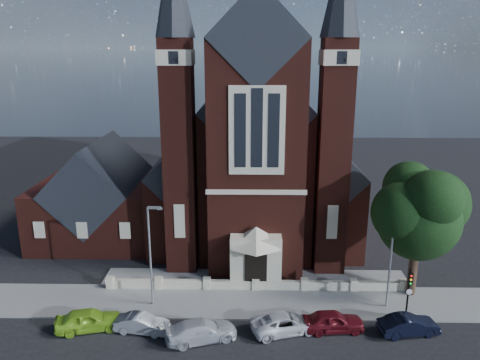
{
  "coord_description": "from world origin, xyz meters",
  "views": [
    {
      "loc": [
        -0.65,
        -28.11,
        19.2
      ],
      "look_at": [
        -1.39,
        12.0,
        7.87
      ],
      "focal_mm": 35.0,
      "sensor_mm": 36.0,
      "label": 1
    }
  ],
  "objects_px": {
    "parish_hall": "(101,199)",
    "street_lamp_left": "(151,251)",
    "street_lamp_right": "(392,252)",
    "car_lime_van": "(88,320)",
    "car_navy": "(409,325)",
    "car_silver_b": "(201,331)",
    "street_tree": "(422,215)",
    "car_white_suv": "(285,323)",
    "car_silver_a": "(142,324)",
    "traffic_signal": "(409,287)",
    "car_dark_red": "(333,321)",
    "church": "(254,151)"
  },
  "relations": [
    {
      "from": "parish_hall",
      "to": "car_white_suv",
      "type": "bearing_deg",
      "value": -43.85
    },
    {
      "from": "church",
      "to": "car_navy",
      "type": "xyz_separation_m",
      "value": [
        10.54,
        -22.39,
        -7.5
      ]
    },
    {
      "from": "street_lamp_right",
      "to": "car_white_suv",
      "type": "height_order",
      "value": "street_lamp_right"
    },
    {
      "from": "car_lime_van",
      "to": "car_navy",
      "type": "height_order",
      "value": "car_lime_van"
    },
    {
      "from": "car_dark_red",
      "to": "car_lime_van",
      "type": "bearing_deg",
      "value": 85.82
    },
    {
      "from": "street_lamp_left",
      "to": "street_lamp_right",
      "type": "xyz_separation_m",
      "value": [
        18.0,
        0.0,
        0.0
      ]
    },
    {
      "from": "car_lime_van",
      "to": "car_silver_b",
      "type": "distance_m",
      "value": 8.14
    },
    {
      "from": "parish_hall",
      "to": "street_lamp_left",
      "type": "distance_m",
      "value": 16.18
    },
    {
      "from": "car_silver_a",
      "to": "car_lime_van",
      "type": "bearing_deg",
      "value": 94.96
    },
    {
      "from": "car_silver_a",
      "to": "car_silver_b",
      "type": "bearing_deg",
      "value": -93.14
    },
    {
      "from": "car_silver_a",
      "to": "car_dark_red",
      "type": "xyz_separation_m",
      "value": [
        13.4,
        0.43,
        0.1
      ]
    },
    {
      "from": "street_tree",
      "to": "church",
      "type": "bearing_deg",
      "value": 126.17
    },
    {
      "from": "street_lamp_right",
      "to": "car_silver_b",
      "type": "xyz_separation_m",
      "value": [
        -13.89,
        -4.38,
        -3.89
      ]
    },
    {
      "from": "car_silver_a",
      "to": "parish_hall",
      "type": "bearing_deg",
      "value": 32.69
    },
    {
      "from": "church",
      "to": "street_lamp_left",
      "type": "bearing_deg",
      "value": -112.66
    },
    {
      "from": "car_silver_b",
      "to": "street_tree",
      "type": "bearing_deg",
      "value": -87.08
    },
    {
      "from": "church",
      "to": "street_lamp_left",
      "type": "xyz_separation_m",
      "value": [
        -7.91,
        -18.94,
        -3.59
      ]
    },
    {
      "from": "car_white_suv",
      "to": "car_navy",
      "type": "bearing_deg",
      "value": -107.08
    },
    {
      "from": "car_navy",
      "to": "street_lamp_right",
      "type": "bearing_deg",
      "value": -1.94
    },
    {
      "from": "street_tree",
      "to": "car_silver_b",
      "type": "distance_m",
      "value": 18.58
    },
    {
      "from": "parish_hall",
      "to": "street_lamp_left",
      "type": "height_order",
      "value": "parish_hall"
    },
    {
      "from": "street_lamp_right",
      "to": "car_silver_a",
      "type": "xyz_separation_m",
      "value": [
        -18.12,
        -3.53,
        -3.97
      ]
    },
    {
      "from": "street_lamp_left",
      "to": "car_lime_van",
      "type": "distance_m",
      "value": 6.43
    },
    {
      "from": "traffic_signal",
      "to": "car_silver_a",
      "type": "relative_size",
      "value": 1.04
    },
    {
      "from": "car_white_suv",
      "to": "street_lamp_left",
      "type": "bearing_deg",
      "value": 55.63
    },
    {
      "from": "street_tree",
      "to": "car_white_suv",
      "type": "distance_m",
      "value": 13.3
    },
    {
      "from": "car_white_suv",
      "to": "parish_hall",
      "type": "bearing_deg",
      "value": 30.13
    },
    {
      "from": "street_tree",
      "to": "car_dark_red",
      "type": "xyz_separation_m",
      "value": [
        -7.23,
        -4.81,
        -6.22
      ]
    },
    {
      "from": "traffic_signal",
      "to": "car_lime_van",
      "type": "relative_size",
      "value": 0.89
    },
    {
      "from": "traffic_signal",
      "to": "car_white_suv",
      "type": "distance_m",
      "value": 9.36
    },
    {
      "from": "street_lamp_right",
      "to": "car_lime_van",
      "type": "distance_m",
      "value": 22.54
    },
    {
      "from": "parish_hall",
      "to": "car_silver_a",
      "type": "xyz_separation_m",
      "value": [
        7.97,
        -17.53,
        -3.38
      ]
    },
    {
      "from": "church",
      "to": "street_lamp_right",
      "type": "bearing_deg",
      "value": -61.96
    },
    {
      "from": "car_lime_van",
      "to": "car_silver_b",
      "type": "relative_size",
      "value": 0.92
    },
    {
      "from": "parish_hall",
      "to": "car_lime_van",
      "type": "distance_m",
      "value": 18.09
    },
    {
      "from": "street_tree",
      "to": "street_lamp_right",
      "type": "xyz_separation_m",
      "value": [
        -2.51,
        -1.71,
        -2.36
      ]
    },
    {
      "from": "street_lamp_right",
      "to": "car_navy",
      "type": "height_order",
      "value": "street_lamp_right"
    },
    {
      "from": "parish_hall",
      "to": "street_lamp_left",
      "type": "bearing_deg",
      "value": -59.98
    },
    {
      "from": "parish_hall",
      "to": "street_lamp_left",
      "type": "relative_size",
      "value": 1.51
    },
    {
      "from": "car_lime_van",
      "to": "car_silver_a",
      "type": "xyz_separation_m",
      "value": [
        3.84,
        -0.22,
        -0.14
      ]
    },
    {
      "from": "parish_hall",
      "to": "street_lamp_left",
      "type": "xyz_separation_m",
      "value": [
        8.09,
        -14.0,
        0.59
      ]
    },
    {
      "from": "parish_hall",
      "to": "car_silver_b",
      "type": "relative_size",
      "value": 2.49
    },
    {
      "from": "street_lamp_left",
      "to": "street_tree",
      "type": "bearing_deg",
      "value": 4.76
    },
    {
      "from": "car_navy",
      "to": "car_silver_a",
      "type": "bearing_deg",
      "value": 80.97
    },
    {
      "from": "car_silver_b",
      "to": "car_white_suv",
      "type": "xyz_separation_m",
      "value": [
        5.8,
        1.1,
        -0.03
      ]
    },
    {
      "from": "car_dark_red",
      "to": "car_silver_a",
      "type": "bearing_deg",
      "value": 86.96
    },
    {
      "from": "church",
      "to": "traffic_signal",
      "type": "height_order",
      "value": "church"
    },
    {
      "from": "street_tree",
      "to": "traffic_signal",
      "type": "bearing_deg",
      "value": -115.95
    },
    {
      "from": "car_silver_b",
      "to": "parish_hall",
      "type": "bearing_deg",
      "value": 16.11
    },
    {
      "from": "car_silver_b",
      "to": "car_white_suv",
      "type": "distance_m",
      "value": 5.9
    }
  ]
}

